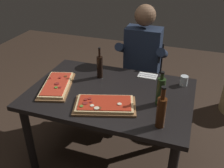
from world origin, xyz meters
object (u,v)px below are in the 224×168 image
Objects in this scene: dining_table at (110,101)px; diner_chair at (143,76)px; pizza_rectangular_left at (57,85)px; vinegar_bottle_green at (161,91)px; pizza_rectangular_front at (105,105)px; seated_diner at (141,60)px; wine_bottle_dark at (100,66)px; tumbler_near_camera at (184,81)px; oil_bottle_amber at (161,111)px.

dining_table is 1.61× the size of diner_chair.
pizza_rectangular_left is 1.88× the size of vinegar_bottle_green.
pizza_rectangular_left is (-0.51, 0.15, -0.00)m from pizza_rectangular_front.
seated_diner is (0.07, 0.96, -0.02)m from pizza_rectangular_front.
seated_diner is at bearing 81.97° from dining_table.
pizza_rectangular_front and pizza_rectangular_left have the same top height.
dining_table is at bearing -50.80° from wine_bottle_dark.
wine_bottle_dark reaches higher than dining_table.
dining_table is at bearing -150.87° from tumbler_near_camera.
seated_diner reaches higher than oil_bottle_amber.
wine_bottle_dark is at bearing 129.20° from dining_table.
seated_diner is (-0.38, 1.06, -0.12)m from oil_bottle_amber.
vinegar_bottle_green is 0.86m from seated_diner.
diner_chair is 0.65× the size of seated_diner.
wine_bottle_dark is 0.94× the size of oil_bottle_amber.
oil_bottle_amber reaches higher than dining_table.
diner_chair is (-0.49, 0.53, -0.29)m from tumbler_near_camera.
seated_diner is at bearing 140.00° from tumbler_near_camera.
wine_bottle_dark is (0.29, 0.31, 0.09)m from pizza_rectangular_left.
oil_bottle_amber is at bearing -99.10° from tumbler_near_camera.
oil_bottle_amber is at bearing -39.22° from wine_bottle_dark.
vinegar_bottle_green is at bearing -112.50° from tumbler_near_camera.
seated_diner is at bearing 109.84° from oil_bottle_amber.
dining_table is 1.05× the size of seated_diner.
diner_chair is at bearing 90.00° from seated_diner.
pizza_rectangular_left is at bearing -158.91° from tumbler_near_camera.
diner_chair is (-0.33, 0.90, -0.37)m from vinegar_bottle_green.
vinegar_bottle_green is 0.41m from tumbler_near_camera.
tumbler_near_camera is 0.10× the size of diner_chair.
wine_bottle_dark is 3.32× the size of tumbler_near_camera.
vinegar_bottle_green is at bearing -5.86° from dining_table.
pizza_rectangular_front is 0.45m from vinegar_bottle_green.
pizza_rectangular_front is 0.62× the size of diner_chair.
seated_diner reaches higher than pizza_rectangular_left.
tumbler_near_camera is at bearing 45.21° from pizza_rectangular_front.
diner_chair is (-0.38, 1.18, -0.38)m from oil_bottle_amber.
wine_bottle_dark is 0.35× the size of diner_chair.
pizza_rectangular_left is at bearing -121.71° from diner_chair.
pizza_rectangular_left is 1.79× the size of wine_bottle_dark.
oil_bottle_amber is 3.52× the size of tumbler_near_camera.
pizza_rectangular_front is at bearing -64.28° from wine_bottle_dark.
pizza_rectangular_front is 0.41× the size of seated_diner.
pizza_rectangular_left is 1.14m from tumbler_near_camera.
oil_bottle_amber is 0.24× the size of seated_diner.
dining_table is 2.60× the size of pizza_rectangular_left.
dining_table is 0.50m from pizza_rectangular_left.
wine_bottle_dark is (-0.22, 0.45, 0.09)m from pizza_rectangular_front.
wine_bottle_dark is at bearing 140.78° from oil_bottle_amber.
pizza_rectangular_front is at bearing 168.37° from oil_bottle_amber.
diner_chair is at bearing 86.42° from pizza_rectangular_front.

